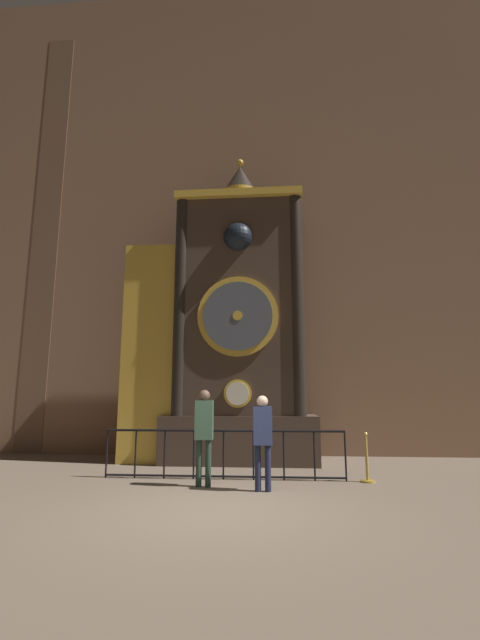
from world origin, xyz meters
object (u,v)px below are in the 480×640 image
at_px(visitor_far, 263,433).
at_px(stanchion_post, 367,466).
at_px(clock_tower, 222,328).
at_px(visitor_near, 204,427).

bearing_deg(visitor_far, stanchion_post, 21.96).
height_order(clock_tower, stanchion_post, clock_tower).
bearing_deg(stanchion_post, visitor_near, -167.33).
bearing_deg(stanchion_post, visitor_far, -153.23).
bearing_deg(visitor_far, clock_tower, 104.21).
relative_size(clock_tower, stanchion_post, 8.85).
bearing_deg(clock_tower, visitor_near, -89.28).
relative_size(visitor_far, stanchion_post, 1.75).
distance_m(visitor_near, stanchion_post, 3.34).
xyz_separation_m(clock_tower, stanchion_post, (3.21, -2.36, -3.21)).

